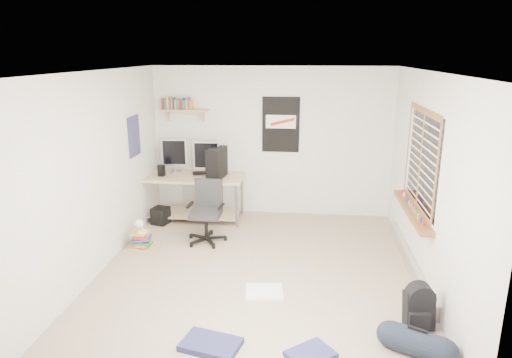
# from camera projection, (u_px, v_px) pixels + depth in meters

# --- Properties ---
(floor) EXTENTS (4.00, 4.50, 0.01)m
(floor) POSITION_uv_depth(u_px,v_px,m) (258.00, 271.00, 5.85)
(floor) COLOR gray
(floor) RESTS_ON ground
(ceiling) EXTENTS (4.00, 4.50, 0.01)m
(ceiling) POSITION_uv_depth(u_px,v_px,m) (258.00, 71.00, 5.18)
(ceiling) COLOR white
(ceiling) RESTS_ON ground
(back_wall) EXTENTS (4.00, 0.01, 2.50)m
(back_wall) POSITION_uv_depth(u_px,v_px,m) (272.00, 142.00, 7.67)
(back_wall) COLOR silver
(back_wall) RESTS_ON ground
(left_wall) EXTENTS (0.01, 4.50, 2.50)m
(left_wall) POSITION_uv_depth(u_px,v_px,m) (99.00, 173.00, 5.72)
(left_wall) COLOR silver
(left_wall) RESTS_ON ground
(right_wall) EXTENTS (0.01, 4.50, 2.50)m
(right_wall) POSITION_uv_depth(u_px,v_px,m) (429.00, 182.00, 5.30)
(right_wall) COLOR silver
(right_wall) RESTS_ON ground
(desk) EXTENTS (1.78, 1.00, 0.77)m
(desk) POSITION_uv_depth(u_px,v_px,m) (193.00, 198.00, 7.59)
(desk) COLOR #D2AC91
(desk) RESTS_ON floor
(monitor_left) EXTENTS (0.42, 0.14, 0.45)m
(monitor_left) POSITION_uv_depth(u_px,v_px,m) (175.00, 158.00, 7.65)
(monitor_left) COLOR #ACACB1
(monitor_left) RESTS_ON desk
(monitor_right) EXTENTS (0.42, 0.13, 0.46)m
(monitor_right) POSITION_uv_depth(u_px,v_px,m) (207.00, 161.00, 7.43)
(monitor_right) COLOR #AAAAAF
(monitor_right) RESTS_ON desk
(pc_tower) EXTENTS (0.28, 0.48, 0.48)m
(pc_tower) POSITION_uv_depth(u_px,v_px,m) (217.00, 163.00, 7.30)
(pc_tower) COLOR black
(pc_tower) RESTS_ON desk
(keyboard) EXTENTS (0.44, 0.24, 0.02)m
(keyboard) POSITION_uv_depth(u_px,v_px,m) (205.00, 173.00, 7.58)
(keyboard) COLOR black
(keyboard) RESTS_ON desk
(speaker_left) EXTENTS (0.11, 0.11, 0.18)m
(speaker_left) POSITION_uv_depth(u_px,v_px,m) (161.00, 170.00, 7.40)
(speaker_left) COLOR black
(speaker_left) RESTS_ON desk
(speaker_right) EXTENTS (0.11, 0.11, 0.17)m
(speaker_right) POSITION_uv_depth(u_px,v_px,m) (208.00, 173.00, 7.30)
(speaker_right) COLOR black
(speaker_right) RESTS_ON desk
(office_chair) EXTENTS (0.63, 0.63, 0.92)m
(office_chair) POSITION_uv_depth(u_px,v_px,m) (206.00, 210.00, 6.63)
(office_chair) COLOR #272629
(office_chair) RESTS_ON floor
(wall_shelf) EXTENTS (0.80, 0.22, 0.24)m
(wall_shelf) POSITION_uv_depth(u_px,v_px,m) (185.00, 110.00, 7.57)
(wall_shelf) COLOR tan
(wall_shelf) RESTS_ON back_wall
(poster_back_wall) EXTENTS (0.62, 0.03, 0.92)m
(poster_back_wall) POSITION_uv_depth(u_px,v_px,m) (281.00, 125.00, 7.55)
(poster_back_wall) COLOR black
(poster_back_wall) RESTS_ON back_wall
(poster_left_wall) EXTENTS (0.02, 0.42, 0.60)m
(poster_left_wall) POSITION_uv_depth(u_px,v_px,m) (134.00, 136.00, 6.80)
(poster_left_wall) COLOR navy
(poster_left_wall) RESTS_ON left_wall
(window) EXTENTS (0.10, 1.50, 1.26)m
(window) POSITION_uv_depth(u_px,v_px,m) (419.00, 160.00, 5.54)
(window) COLOR brown
(window) RESTS_ON right_wall
(baseboard_heater) EXTENTS (0.08, 2.50, 0.18)m
(baseboard_heater) POSITION_uv_depth(u_px,v_px,m) (410.00, 262.00, 5.91)
(baseboard_heater) COLOR #B7B2A8
(baseboard_heater) RESTS_ON floor
(backpack) EXTENTS (0.31, 0.26, 0.38)m
(backpack) POSITION_uv_depth(u_px,v_px,m) (419.00, 310.00, 4.60)
(backpack) COLOR black
(backpack) RESTS_ON floor
(duffel_bag) EXTENTS (0.35, 0.35, 0.50)m
(duffel_bag) POSITION_uv_depth(u_px,v_px,m) (417.00, 342.00, 4.20)
(duffel_bag) COLOR black
(duffel_bag) RESTS_ON floor
(tshirt) EXTENTS (0.47, 0.41, 0.04)m
(tshirt) POSITION_uv_depth(u_px,v_px,m) (264.00, 292.00, 5.30)
(tshirt) COLOR white
(tshirt) RESTS_ON floor
(jeans_a) EXTENTS (0.61, 0.47, 0.06)m
(jeans_a) POSITION_uv_depth(u_px,v_px,m) (211.00, 344.00, 4.33)
(jeans_a) COLOR #22254E
(jeans_a) RESTS_ON floor
(jeans_b) EXTENTS (0.51, 0.50, 0.05)m
(jeans_b) POSITION_uv_depth(u_px,v_px,m) (311.00, 355.00, 4.20)
(jeans_b) COLOR navy
(jeans_b) RESTS_ON floor
(book_stack) EXTENTS (0.57, 0.51, 0.33)m
(book_stack) POSITION_uv_depth(u_px,v_px,m) (142.00, 237.00, 6.53)
(book_stack) COLOR brown
(book_stack) RESTS_ON floor
(desk_lamp) EXTENTS (0.17, 0.24, 0.22)m
(desk_lamp) POSITION_uv_depth(u_px,v_px,m) (142.00, 223.00, 6.45)
(desk_lamp) COLOR silver
(desk_lamp) RESTS_ON book_stack
(subwoofer) EXTENTS (0.30, 0.30, 0.27)m
(subwoofer) POSITION_uv_depth(u_px,v_px,m) (161.00, 216.00, 7.43)
(subwoofer) COLOR black
(subwoofer) RESTS_ON floor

